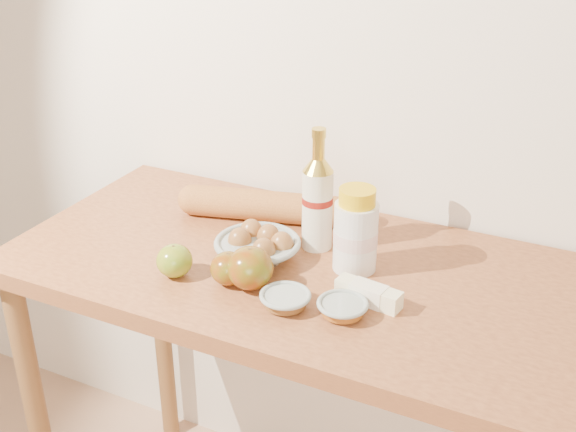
# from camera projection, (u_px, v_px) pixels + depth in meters

# --- Properties ---
(back_wall) EXTENTS (3.50, 0.02, 2.60)m
(back_wall) POSITION_uv_depth(u_px,v_px,m) (360.00, 36.00, 1.58)
(back_wall) COLOR silver
(back_wall) RESTS_ON ground
(table) EXTENTS (1.20, 0.60, 0.90)m
(table) POSITION_uv_depth(u_px,v_px,m) (294.00, 312.00, 1.55)
(table) COLOR #A96236
(table) RESTS_ON ground
(bourbon_bottle) EXTENTS (0.08, 0.08, 0.27)m
(bourbon_bottle) POSITION_uv_depth(u_px,v_px,m) (318.00, 201.00, 1.51)
(bourbon_bottle) COLOR beige
(bourbon_bottle) RESTS_ON table
(cream_bottle) EXTENTS (0.11, 0.11, 0.18)m
(cream_bottle) POSITION_uv_depth(u_px,v_px,m) (356.00, 232.00, 1.43)
(cream_bottle) COLOR white
(cream_bottle) RESTS_ON table
(egg_bowl) EXTENTS (0.22, 0.22, 0.06)m
(egg_bowl) POSITION_uv_depth(u_px,v_px,m) (259.00, 246.00, 1.50)
(egg_bowl) COLOR #8D9A96
(egg_bowl) RESTS_ON table
(baguette) EXTENTS (0.43, 0.18, 0.07)m
(baguette) POSITION_uv_depth(u_px,v_px,m) (268.00, 206.00, 1.65)
(baguette) COLOR #C67D3C
(baguette) RESTS_ON table
(apple_yellowgreen) EXTENTS (0.10, 0.10, 0.07)m
(apple_yellowgreen) POSITION_uv_depth(u_px,v_px,m) (175.00, 261.00, 1.43)
(apple_yellowgreen) COLOR olive
(apple_yellowgreen) RESTS_ON table
(apple_redgreen_front) EXTENTS (0.09, 0.09, 0.07)m
(apple_redgreen_front) POSITION_uv_depth(u_px,v_px,m) (228.00, 268.00, 1.40)
(apple_redgreen_front) COLOR #991108
(apple_redgreen_front) RESTS_ON table
(apple_redgreen_right) EXTENTS (0.10, 0.10, 0.08)m
(apple_redgreen_right) POSITION_uv_depth(u_px,v_px,m) (250.00, 268.00, 1.39)
(apple_redgreen_right) COLOR #971508
(apple_redgreen_right) RESTS_ON table
(sugar_bowl) EXTENTS (0.11, 0.11, 0.03)m
(sugar_bowl) POSITION_uv_depth(u_px,v_px,m) (285.00, 299.00, 1.34)
(sugar_bowl) COLOR #929F9A
(sugar_bowl) RESTS_ON table
(syrup_bowl) EXTENTS (0.10, 0.10, 0.03)m
(syrup_bowl) POSITION_uv_depth(u_px,v_px,m) (342.00, 308.00, 1.31)
(syrup_bowl) COLOR #93A09A
(syrup_bowl) RESTS_ON table
(butter_stick) EXTENTS (0.13, 0.05, 0.04)m
(butter_stick) POSITION_uv_depth(u_px,v_px,m) (368.00, 294.00, 1.35)
(butter_stick) COLOR #F9F3C0
(butter_stick) RESTS_ON table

